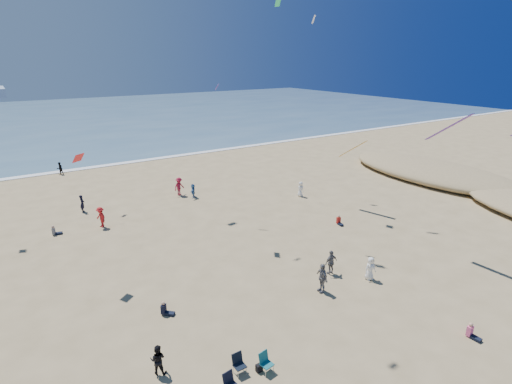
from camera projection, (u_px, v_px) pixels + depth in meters
ocean at (45, 120)px, 92.42m from camera, size 220.00×100.00×0.06m
surf_line at (91, 168)px, 52.68m from camera, size 220.00×1.20×0.08m
standing_flyers at (170, 226)px, 32.33m from camera, size 32.55×39.40×1.94m
seated_group at (257, 279)px, 25.50m from camera, size 22.11×26.50×0.84m
chair_cluster at (246, 371)px, 17.96m from camera, size 2.68×1.44×1.00m
black_backpack at (259, 368)px, 18.54m from camera, size 0.30×0.22×0.38m
navy_bag at (368, 277)px, 26.29m from camera, size 0.28×0.18×0.34m
kites_aloft at (298, 45)px, 28.70m from camera, size 36.27×40.90×30.11m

